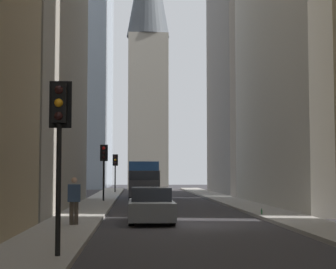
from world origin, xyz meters
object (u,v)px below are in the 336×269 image
object	(u,v)px
delivery_truck	(144,180)
traffic_light_foreground	(59,126)
hatchback_grey	(151,206)
traffic_light_midblock	(104,159)
pedestrian	(74,199)
traffic_light_far_junction	(115,164)
discarded_bottle	(262,212)

from	to	relation	value
delivery_truck	traffic_light_foreground	bearing A→B (deg)	175.39
hatchback_grey	traffic_light_midblock	bearing A→B (deg)	10.86
hatchback_grey	traffic_light_foreground	bearing A→B (deg)	166.07
delivery_truck	pedestrian	distance (m)	22.38
traffic_light_far_junction	traffic_light_foreground	bearing A→B (deg)	-179.73
delivery_truck	hatchback_grey	bearing A→B (deg)	-180.00
traffic_light_midblock	discarded_bottle	xyz separation A→B (m)	(-12.10, -7.80, -2.63)
traffic_light_midblock	discarded_bottle	world-z (taller)	traffic_light_midblock
traffic_light_foreground	discarded_bottle	world-z (taller)	traffic_light_foreground
delivery_truck	traffic_light_midblock	bearing A→B (deg)	154.28
pedestrian	discarded_bottle	xyz separation A→B (m)	(4.39, -7.91, -0.82)
hatchback_grey	discarded_bottle	bearing A→B (deg)	-66.28
traffic_light_far_junction	discarded_bottle	size ratio (longest dim) A/B	13.40
delivery_truck	traffic_light_midblock	distance (m)	6.49
delivery_truck	pedestrian	bearing A→B (deg)	172.67
delivery_truck	hatchback_grey	xyz separation A→B (m)	(-20.03, -0.00, -0.80)
hatchback_grey	discarded_bottle	distance (m)	5.54
traffic_light_midblock	pedestrian	size ratio (longest dim) A/B	2.18
traffic_light_foreground	traffic_light_midblock	world-z (taller)	traffic_light_foreground
delivery_truck	traffic_light_foreground	distance (m)	29.80
traffic_light_foreground	pedestrian	xyz separation A→B (m)	(7.46, 0.47, -2.02)
traffic_light_midblock	delivery_truck	bearing A→B (deg)	-25.72
traffic_light_midblock	discarded_bottle	bearing A→B (deg)	-147.18
delivery_truck	discarded_bottle	xyz separation A→B (m)	(-17.81, -5.06, -1.21)
traffic_light_midblock	traffic_light_far_junction	world-z (taller)	traffic_light_midblock
hatchback_grey	traffic_light_far_junction	world-z (taller)	traffic_light_far_junction
traffic_light_foreground	discarded_bottle	bearing A→B (deg)	-32.14
pedestrian	delivery_truck	bearing A→B (deg)	-7.33
delivery_truck	discarded_bottle	bearing A→B (deg)	-164.15
hatchback_grey	traffic_light_midblock	size ratio (longest dim) A/B	1.15
discarded_bottle	hatchback_grey	bearing A→B (deg)	113.72
traffic_light_foreground	traffic_light_midblock	distance (m)	23.96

